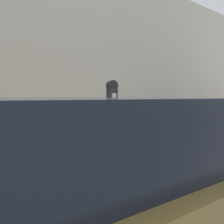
% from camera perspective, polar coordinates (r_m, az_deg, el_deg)
% --- Properties ---
extents(ground_plane, '(60.00, 60.00, 0.00)m').
position_cam_1_polar(ground_plane, '(3.21, 20.49, -21.12)').
color(ground_plane, '#47474C').
extents(sidewalk, '(24.00, 2.80, 0.15)m').
position_cam_1_polar(sidewalk, '(4.77, -0.95, -11.06)').
color(sidewalk, '#BCB7AD').
rests_on(sidewalk, ground_plane).
extents(building_facade, '(24.00, 0.30, 6.33)m').
position_cam_1_polar(building_facade, '(6.84, -10.91, 19.97)').
color(building_facade, beige).
rests_on(building_facade, ground_plane).
extents(parking_meter, '(0.20, 0.15, 1.56)m').
position_cam_1_polar(parking_meter, '(3.32, 0.00, 3.80)').
color(parking_meter, gray).
rests_on(parking_meter, sidewalk).
extents(parked_car_beside_meter, '(4.74, 1.98, 1.39)m').
position_cam_1_polar(parked_car_beside_meter, '(1.57, -13.04, -22.32)').
color(parked_car_beside_meter, black).
rests_on(parked_car_beside_meter, ground_plane).
extents(fire_hydrant, '(0.24, 0.24, 0.76)m').
position_cam_1_polar(fire_hydrant, '(5.51, 25.43, -4.53)').
color(fire_hydrant, '#999EA3').
rests_on(fire_hydrant, sidewalk).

